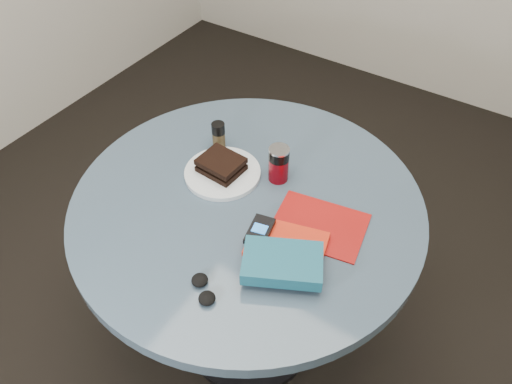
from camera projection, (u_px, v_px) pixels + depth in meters
The scene contains 11 objects.
ground at pixel (250, 334), 1.94m from camera, with size 4.00×4.00×0.00m, color black.
table at pixel (248, 237), 1.52m from camera, with size 1.00×1.00×0.75m.
plate at pixel (223, 173), 1.48m from camera, with size 0.23×0.23×0.01m, color white.
sandwich at pixel (221, 165), 1.46m from camera, with size 0.13×0.11×0.04m.
soda_can at pixel (279, 164), 1.43m from camera, with size 0.08×0.08×0.11m.
pepper_grinder at pixel (219, 136), 1.54m from camera, with size 0.05×0.05×0.09m.
magazine at pixel (319, 225), 1.34m from camera, with size 0.24×0.18×0.00m, color maroon.
red_book at pixel (287, 244), 1.28m from camera, with size 0.20×0.13×0.02m, color red.
novel at pixel (282, 263), 1.21m from camera, with size 0.19×0.12×0.04m, color #154F65.
mp3_player at pixel (260, 231), 1.29m from camera, with size 0.07×0.11×0.02m.
headphones at pixel (203, 289), 1.19m from camera, with size 0.10×0.09×0.02m.
Camera 1 is at (0.55, -0.81, 1.77)m, focal length 35.00 mm.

